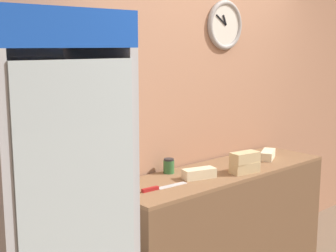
{
  "coord_description": "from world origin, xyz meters",
  "views": [
    {
      "loc": [
        -2.59,
        -1.45,
        1.83
      ],
      "look_at": [
        -0.52,
        0.86,
        1.3
      ],
      "focal_mm": 50.0,
      "sensor_mm": 36.0,
      "label": 1
    }
  ],
  "objects_px": {
    "sandwich_stack_bottom": "(245,168)",
    "chefs_knife": "(158,188)",
    "condiment_jar": "(169,166)",
    "sandwich_stack_middle": "(245,157)",
    "beverage_cooler": "(40,186)",
    "sandwich_flat_right": "(268,155)",
    "sandwich_flat_left": "(199,173)"
  },
  "relations": [
    {
      "from": "condiment_jar",
      "to": "beverage_cooler",
      "type": "bearing_deg",
      "value": -168.45
    },
    {
      "from": "beverage_cooler",
      "to": "sandwich_stack_bottom",
      "type": "bearing_deg",
      "value": -5.08
    },
    {
      "from": "sandwich_flat_left",
      "to": "beverage_cooler",
      "type": "bearing_deg",
      "value": 179.38
    },
    {
      "from": "sandwich_stack_bottom",
      "to": "chefs_knife",
      "type": "xyz_separation_m",
      "value": [
        -0.73,
        0.13,
        -0.03
      ]
    },
    {
      "from": "sandwich_flat_left",
      "to": "chefs_knife",
      "type": "relative_size",
      "value": 0.71
    },
    {
      "from": "sandwich_stack_bottom",
      "to": "sandwich_flat_left",
      "type": "height_order",
      "value": "sandwich_stack_bottom"
    },
    {
      "from": "chefs_knife",
      "to": "condiment_jar",
      "type": "bearing_deg",
      "value": 38.05
    },
    {
      "from": "chefs_knife",
      "to": "condiment_jar",
      "type": "distance_m",
      "value": 0.4
    },
    {
      "from": "sandwich_stack_bottom",
      "to": "sandwich_stack_middle",
      "type": "height_order",
      "value": "sandwich_stack_middle"
    },
    {
      "from": "sandwich_stack_middle",
      "to": "sandwich_flat_left",
      "type": "relative_size",
      "value": 0.9
    },
    {
      "from": "sandwich_flat_left",
      "to": "condiment_jar",
      "type": "bearing_deg",
      "value": 105.64
    },
    {
      "from": "condiment_jar",
      "to": "sandwich_flat_right",
      "type": "bearing_deg",
      "value": -13.57
    },
    {
      "from": "condiment_jar",
      "to": "sandwich_stack_middle",
      "type": "bearing_deg",
      "value": -41.32
    },
    {
      "from": "sandwich_flat_left",
      "to": "chefs_knife",
      "type": "bearing_deg",
      "value": 179.88
    },
    {
      "from": "sandwich_flat_left",
      "to": "sandwich_flat_right",
      "type": "bearing_deg",
      "value": 1.72
    },
    {
      "from": "sandwich_stack_bottom",
      "to": "sandwich_flat_right",
      "type": "height_order",
      "value": "sandwich_stack_bottom"
    },
    {
      "from": "sandwich_stack_bottom",
      "to": "sandwich_flat_left",
      "type": "xyz_separation_m",
      "value": [
        -0.35,
        0.12,
        -0.0
      ]
    },
    {
      "from": "sandwich_stack_middle",
      "to": "chefs_knife",
      "type": "xyz_separation_m",
      "value": [
        -0.73,
        0.13,
        -0.11
      ]
    },
    {
      "from": "sandwich_flat_right",
      "to": "chefs_knife",
      "type": "bearing_deg",
      "value": -178.86
    },
    {
      "from": "sandwich_flat_right",
      "to": "sandwich_stack_middle",
      "type": "bearing_deg",
      "value": -162.94
    },
    {
      "from": "beverage_cooler",
      "to": "chefs_knife",
      "type": "bearing_deg",
      "value": -0.86
    },
    {
      "from": "sandwich_flat_right",
      "to": "condiment_jar",
      "type": "relative_size",
      "value": 2.32
    },
    {
      "from": "sandwich_stack_middle",
      "to": "sandwich_flat_left",
      "type": "bearing_deg",
      "value": 160.46
    },
    {
      "from": "sandwich_flat_right",
      "to": "chefs_knife",
      "type": "xyz_separation_m",
      "value": [
        -1.22,
        -0.02,
        -0.03
      ]
    },
    {
      "from": "sandwich_flat_left",
      "to": "condiment_jar",
      "type": "relative_size",
      "value": 2.34
    },
    {
      "from": "sandwich_stack_bottom",
      "to": "sandwich_flat_right",
      "type": "bearing_deg",
      "value": 17.06
    },
    {
      "from": "sandwich_flat_left",
      "to": "sandwich_flat_right",
      "type": "relative_size",
      "value": 1.01
    },
    {
      "from": "beverage_cooler",
      "to": "sandwich_flat_right",
      "type": "height_order",
      "value": "beverage_cooler"
    },
    {
      "from": "sandwich_stack_middle",
      "to": "sandwich_flat_right",
      "type": "bearing_deg",
      "value": 17.06
    },
    {
      "from": "beverage_cooler",
      "to": "sandwich_stack_middle",
      "type": "xyz_separation_m",
      "value": [
        1.55,
        -0.14,
        -0.07
      ]
    },
    {
      "from": "sandwich_stack_middle",
      "to": "sandwich_flat_right",
      "type": "distance_m",
      "value": 0.52
    },
    {
      "from": "sandwich_stack_bottom",
      "to": "chefs_knife",
      "type": "distance_m",
      "value": 0.74
    }
  ]
}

